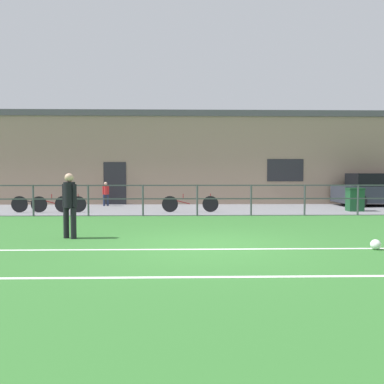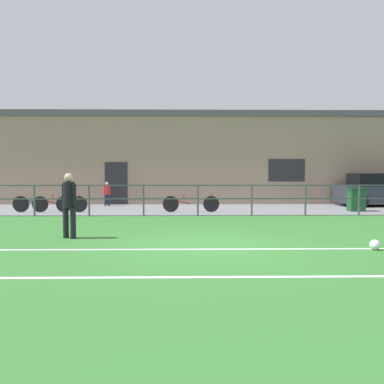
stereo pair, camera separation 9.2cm
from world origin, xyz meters
name	(u,v)px [view 1 (the left image)]	position (x,y,z in m)	size (l,w,h in m)	color
ground	(207,247)	(0.00, 0.00, -0.02)	(60.00, 44.00, 0.04)	#33702D
field_line_touchline	(209,249)	(0.00, -0.39, 0.00)	(36.00, 0.11, 0.00)	white
field_line_hash	(218,277)	(0.00, -2.62, 0.00)	(36.00, 0.11, 0.00)	white
pavement_strip	(195,209)	(0.00, 8.50, 0.01)	(48.00, 5.00, 0.02)	slate
perimeter_fence	(197,196)	(0.00, 6.00, 0.75)	(36.07, 0.07, 1.15)	#474C51
clubhouse_facade	(193,158)	(0.00, 12.20, 2.33)	(28.00, 2.56, 4.65)	gray
player_goalkeeper	(69,201)	(-3.30, 1.07, 0.91)	(0.40, 0.28, 1.60)	black
soccer_ball_match	(376,245)	(3.50, -0.52, 0.11)	(0.21, 0.21, 0.21)	white
spectator_child	(106,192)	(-4.15, 10.17, 0.66)	(0.30, 0.20, 1.13)	#232D4C
parked_car_red	(381,190)	(8.85, 9.91, 0.75)	(4.29, 1.92, 1.53)	#282D38
bicycle_parked_0	(190,204)	(-0.24, 7.20, 0.36)	(2.26, 0.04, 0.74)	black
bicycle_parked_1	(59,204)	(-5.45, 7.20, 0.35)	(2.18, 0.04, 0.74)	black
bicycle_parked_2	(41,204)	(-6.14, 7.20, 0.36)	(2.36, 0.04, 0.74)	black
trash_bin_0	(355,199)	(6.52, 7.45, 0.50)	(0.63, 0.53, 0.95)	#194C28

